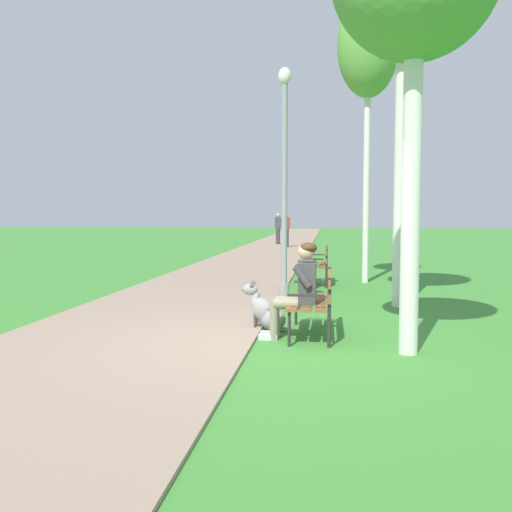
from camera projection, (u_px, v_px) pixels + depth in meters
name	position (u px, v px, depth m)	size (l,w,h in m)	color
ground_plane	(265.00, 345.00, 7.00)	(120.00, 120.00, 0.00)	#3D8433
paved_path	(282.00, 243.00, 30.96)	(3.33, 60.00, 0.04)	gray
park_bench_near	(315.00, 297.00, 7.53)	(0.55, 1.50, 0.85)	brown
park_bench_mid	(319.00, 262.00, 13.00)	(0.55, 1.50, 0.85)	brown
person_seated_on_near_bench	(299.00, 287.00, 7.29)	(0.74, 0.49, 1.25)	gray
dog_grey	(266.00, 312.00, 7.86)	(0.82, 0.38, 0.71)	gray
lamp_post_near	(284.00, 181.00, 10.47)	(0.24, 0.24, 4.27)	gray
birch_tree_third	(368.00, 47.00, 12.99)	(1.41, 1.51, 6.68)	silver
litter_bin	(307.00, 278.00, 11.25)	(0.36, 0.36, 0.70)	#515156
pedestrian_distant	(286.00, 230.00, 26.96)	(0.32, 0.22, 1.65)	#383842
pedestrian_further_distant	(278.00, 229.00, 29.52)	(0.32, 0.22, 1.65)	#383842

